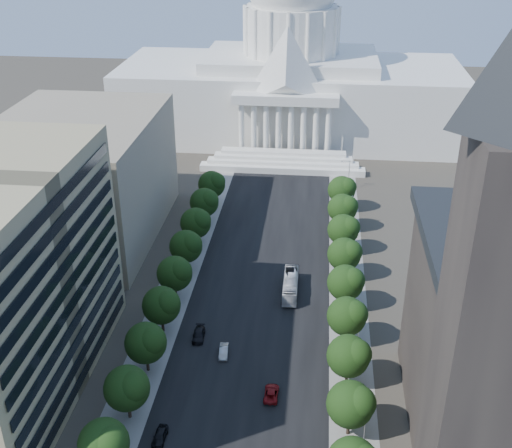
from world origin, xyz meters
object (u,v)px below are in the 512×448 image
(car_dark_b, at_px, (199,335))
(car_silver, at_px, (224,351))
(car_red, at_px, (271,393))
(car_dark_a, at_px, (160,436))
(city_bus, at_px, (290,285))

(car_dark_b, bearing_deg, car_silver, -41.98)
(car_red, bearing_deg, car_dark_b, -43.37)
(car_dark_a, distance_m, city_bus, 48.74)
(car_silver, relative_size, car_red, 0.89)
(car_dark_a, height_order, car_silver, car_dark_a)
(car_silver, xyz_separation_m, car_dark_b, (-5.62, 4.59, 0.01))
(car_silver, bearing_deg, car_dark_b, 136.26)
(car_red, xyz_separation_m, city_bus, (1.45, 33.41, 1.10))
(car_silver, height_order, car_red, car_silver)
(car_dark_a, height_order, car_red, car_dark_a)
(car_silver, distance_m, city_bus, 25.56)
(city_bus, bearing_deg, car_dark_a, -112.62)
(car_red, height_order, city_bus, city_bus)
(car_red, relative_size, city_bus, 0.40)
(car_red, relative_size, car_dark_b, 0.97)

